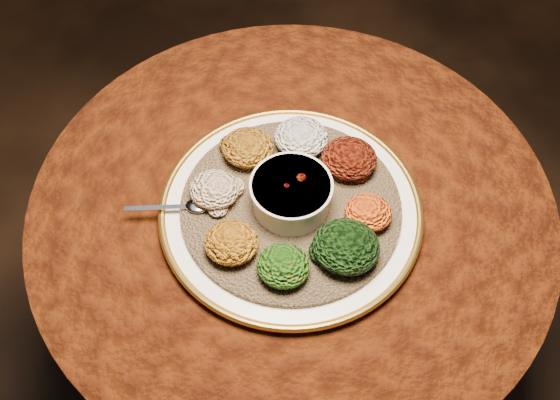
# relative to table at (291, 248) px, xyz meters

# --- Properties ---
(table) EXTENTS (0.96, 0.96, 0.73)m
(table) POSITION_rel_table_xyz_m (0.00, 0.00, 0.00)
(table) COLOR black
(table) RESTS_ON ground
(platter) EXTENTS (0.47, 0.47, 0.02)m
(platter) POSITION_rel_table_xyz_m (0.00, -0.03, 0.19)
(platter) COLOR white
(platter) RESTS_ON table
(injera) EXTENTS (0.49, 0.49, 0.01)m
(injera) POSITION_rel_table_xyz_m (0.00, -0.03, 0.20)
(injera) COLOR olive
(injera) RESTS_ON platter
(stew_bowl) EXTENTS (0.14, 0.14, 0.06)m
(stew_bowl) POSITION_rel_table_xyz_m (0.00, -0.03, 0.24)
(stew_bowl) COLOR silver
(stew_bowl) RESTS_ON injera
(spoon) EXTENTS (0.14, 0.05, 0.01)m
(spoon) POSITION_rel_table_xyz_m (-0.17, -0.08, 0.21)
(spoon) COLOR silver
(spoon) RESTS_ON injera
(portion_ayib) EXTENTS (0.10, 0.10, 0.05)m
(portion_ayib) POSITION_rel_table_xyz_m (-0.01, 0.10, 0.23)
(portion_ayib) COLOR silver
(portion_ayib) RESTS_ON injera
(portion_kitfo) EXTENTS (0.10, 0.10, 0.05)m
(portion_kitfo) POSITION_rel_table_xyz_m (0.09, 0.07, 0.23)
(portion_kitfo) COLOR black
(portion_kitfo) RESTS_ON injera
(portion_tikil) EXTENTS (0.08, 0.08, 0.04)m
(portion_tikil) POSITION_rel_table_xyz_m (0.14, -0.03, 0.23)
(portion_tikil) COLOR #C38810
(portion_tikil) RESTS_ON injera
(portion_gomen) EXTENTS (0.11, 0.11, 0.05)m
(portion_gomen) POSITION_rel_table_xyz_m (0.11, -0.11, 0.23)
(portion_gomen) COLOR black
(portion_gomen) RESTS_ON injera
(portion_mixveg) EXTENTS (0.09, 0.08, 0.04)m
(portion_mixveg) POSITION_rel_table_xyz_m (0.02, -0.17, 0.23)
(portion_mixveg) COLOR #AB2A0B
(portion_mixveg) RESTS_ON injera
(portion_kik) EXTENTS (0.09, 0.09, 0.04)m
(portion_kik) POSITION_rel_table_xyz_m (-0.07, -0.14, 0.23)
(portion_kik) COLOR #B76610
(portion_kik) RESTS_ON injera
(portion_timatim) EXTENTS (0.09, 0.08, 0.04)m
(portion_timatim) POSITION_rel_table_xyz_m (-0.13, -0.04, 0.23)
(portion_timatim) COLOR maroon
(portion_timatim) RESTS_ON injera
(portion_shiro) EXTENTS (0.10, 0.09, 0.05)m
(portion_shiro) POSITION_rel_table_xyz_m (-0.10, 0.06, 0.23)
(portion_shiro) COLOR #946511
(portion_shiro) RESTS_ON injera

